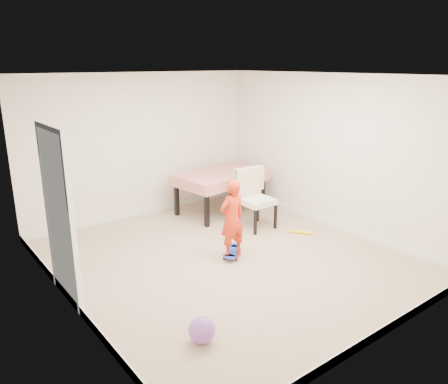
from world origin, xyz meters
TOP-DOWN VIEW (x-y plane):
  - ground at (0.00, 0.00)m, footprint 5.00×5.00m
  - ceiling at (0.00, 0.00)m, footprint 4.50×5.00m
  - wall_back at (0.00, 2.48)m, footprint 4.50×0.04m
  - wall_front at (0.00, -2.48)m, footprint 4.50×0.04m
  - wall_left at (-2.23, 0.00)m, footprint 0.04×5.00m
  - wall_right at (2.23, 0.00)m, footprint 0.04×5.00m
  - door at (-2.22, 0.30)m, footprint 0.11×0.94m
  - baseboard_back at (0.00, 2.49)m, footprint 4.50×0.02m
  - baseboard_front at (0.00, -2.49)m, footprint 4.50×0.02m
  - baseboard_left at (-2.24, 0.00)m, footprint 0.02×5.00m
  - baseboard_right at (2.24, 0.00)m, footprint 0.02×5.00m
  - dining_table at (1.19, 1.73)m, footprint 1.75×1.21m
  - dining_chair at (1.17, 0.67)m, footprint 0.56×0.64m
  - skateboard at (0.12, 0.02)m, footprint 0.56×0.53m
  - child at (0.07, -0.02)m, footprint 0.42×0.28m
  - balloon at (-1.43, -1.42)m, footprint 0.28×0.28m
  - foam_toy at (1.58, -0.01)m, footprint 0.27×0.37m

SIDE VIEW (x-z plane):
  - ground at x=0.00m, z-range 0.00..0.00m
  - foam_toy at x=1.58m, z-range 0.00..0.06m
  - skateboard at x=0.12m, z-range 0.00..0.09m
  - baseboard_back at x=0.00m, z-range 0.00..0.12m
  - baseboard_front at x=0.00m, z-range 0.00..0.12m
  - baseboard_left at x=-2.24m, z-range 0.00..0.12m
  - baseboard_right at x=2.24m, z-range 0.00..0.12m
  - balloon at x=-1.43m, z-range 0.00..0.28m
  - dining_table at x=1.19m, z-range 0.00..0.78m
  - dining_chair at x=1.17m, z-range 0.00..1.03m
  - child at x=0.07m, z-range 0.00..1.15m
  - door at x=-2.22m, z-range -0.03..2.08m
  - wall_back at x=0.00m, z-range 0.00..2.60m
  - wall_front at x=0.00m, z-range 0.00..2.60m
  - wall_left at x=-2.23m, z-range 0.00..2.60m
  - wall_right at x=2.23m, z-range 0.00..2.60m
  - ceiling at x=0.00m, z-range 2.56..2.60m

